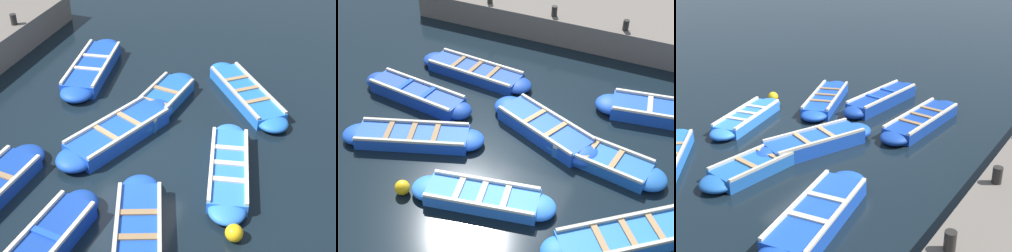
{
  "view_description": "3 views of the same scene",
  "coord_description": "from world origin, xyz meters",
  "views": [
    {
      "loc": [
        -3.94,
        7.94,
        7.19
      ],
      "look_at": [
        -0.82,
        -0.9,
        0.38
      ],
      "focal_mm": 50.0,
      "sensor_mm": 36.0,
      "label": 1
    },
    {
      "loc": [
        -9.0,
        -3.74,
        8.13
      ],
      "look_at": [
        -0.18,
        0.45,
        0.35
      ],
      "focal_mm": 50.0,
      "sensor_mm": 36.0,
      "label": 2
    },
    {
      "loc": [
        7.38,
        -9.75,
        5.73
      ],
      "look_at": [
        0.58,
        0.63,
        0.35
      ],
      "focal_mm": 50.0,
      "sensor_mm": 36.0,
      "label": 3
    }
  ],
  "objects": [
    {
      "name": "ground_plane",
      "position": [
        0.0,
        0.0,
        0.0
      ],
      "size": [
        120.0,
        120.0,
        0.0
      ],
      "primitive_type": "plane",
      "color": "black"
    },
    {
      "name": "boat_alongside",
      "position": [
        -2.56,
        -0.09,
        0.16
      ],
      "size": [
        1.49,
        3.51,
        0.37
      ],
      "color": "blue",
      "rests_on": "ground"
    },
    {
      "name": "boat_end_of_row",
      "position": [
        -1.44,
        2.58,
        0.17
      ],
      "size": [
        2.13,
        3.87,
        0.39
      ],
      "color": "#1947B7",
      "rests_on": "ground"
    },
    {
      "name": "boat_centre",
      "position": [
        2.13,
        2.62,
        0.17
      ],
      "size": [
        1.16,
        4.01,
        0.4
      ],
      "color": "navy",
      "rests_on": "ground"
    },
    {
      "name": "boat_outer_right",
      "position": [
        -0.13,
        -2.22,
        0.16
      ],
      "size": [
        1.31,
        3.38,
        0.39
      ],
      "color": "#1E59AD",
      "rests_on": "ground"
    },
    {
      "name": "boat_outer_left",
      "position": [
        0.22,
        3.57,
        0.2
      ],
      "size": [
        1.14,
        3.87,
        0.46
      ],
      "color": "navy",
      "rests_on": "ground"
    },
    {
      "name": "boat_tucked",
      "position": [
        2.47,
        -3.24,
        0.19
      ],
      "size": [
        1.55,
        3.97,
        0.44
      ],
      "color": "#1947B7",
      "rests_on": "ground"
    },
    {
      "name": "boat_far_corner",
      "position": [
        -2.28,
        -3.37,
        0.16
      ],
      "size": [
        3.04,
        3.44,
        0.38
      ],
      "color": "blue",
      "rests_on": "ground"
    },
    {
      "name": "boat_bow_out",
      "position": [
        0.34,
        -0.46,
        0.2
      ],
      "size": [
        2.22,
        3.73,
        0.46
      ],
      "color": "#1947B7",
      "rests_on": "ground"
    },
    {
      "name": "quay_wall",
      "position": [
        6.89,
        0.0,
        0.48
      ],
      "size": [
        3.53,
        13.45,
        0.96
      ],
      "color": "#605951",
      "rests_on": "ground"
    },
    {
      "name": "bollard_mid_north",
      "position": [
        5.47,
        -1.26,
        1.13
      ],
      "size": [
        0.2,
        0.2,
        0.35
      ],
      "primitive_type": "cylinder",
      "color": "black",
      "rests_on": "quay_wall"
    },
    {
      "name": "bollard_mid_south",
      "position": [
        5.47,
        1.26,
        1.13
      ],
      "size": [
        0.2,
        0.2,
        0.35
      ],
      "primitive_type": "cylinder",
      "color": "black",
      "rests_on": "quay_wall"
    },
    {
      "name": "buoy_orange_near",
      "position": [
        -3.11,
        1.74,
        0.18
      ],
      "size": [
        0.36,
        0.36,
        0.36
      ],
      "primitive_type": "sphere",
      "color": "#EAB214",
      "rests_on": "ground"
    }
  ]
}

